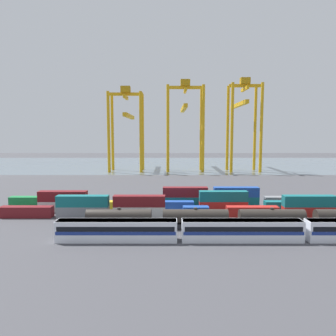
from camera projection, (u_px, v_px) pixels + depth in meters
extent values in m
plane|color=#424247|center=(170.00, 188.00, 117.56)|extent=(420.00, 420.00, 0.00)
cube|color=slate|center=(169.00, 164.00, 207.68)|extent=(400.00, 110.00, 0.01)
cube|color=silver|center=(116.00, 231.00, 58.88)|extent=(21.99, 3.10, 3.90)
cube|color=navy|center=(116.00, 231.00, 58.89)|extent=(21.55, 3.14, 0.64)
cube|color=black|center=(116.00, 227.00, 58.81)|extent=(21.11, 3.13, 0.90)
cube|color=slate|center=(116.00, 221.00, 58.69)|extent=(21.77, 2.85, 0.36)
cube|color=silver|center=(241.00, 230.00, 58.97)|extent=(21.99, 3.10, 3.90)
cube|color=navy|center=(241.00, 231.00, 58.98)|extent=(21.55, 3.14, 0.64)
cube|color=black|center=(241.00, 227.00, 58.89)|extent=(21.11, 3.13, 0.90)
cube|color=slate|center=(241.00, 221.00, 58.78)|extent=(21.77, 2.85, 0.36)
cube|color=#232326|center=(118.00, 226.00, 66.99)|extent=(13.48, 2.50, 1.10)
cylinder|color=#2D2823|center=(118.00, 216.00, 66.78)|extent=(13.48, 2.89, 2.89)
cylinder|color=#2D2823|center=(118.00, 209.00, 66.61)|extent=(0.70, 0.70, 0.36)
cube|color=#232326|center=(194.00, 225.00, 67.05)|extent=(13.48, 2.50, 1.10)
cylinder|color=#2D2823|center=(194.00, 216.00, 66.84)|extent=(13.48, 2.89, 2.89)
cylinder|color=#2D2823|center=(194.00, 208.00, 66.66)|extent=(0.70, 0.70, 0.36)
cube|color=#232326|center=(270.00, 225.00, 67.11)|extent=(13.48, 2.50, 1.10)
cylinder|color=#2D2823|center=(270.00, 216.00, 66.90)|extent=(13.48, 2.89, 2.89)
cylinder|color=#2D2823|center=(271.00, 208.00, 66.72)|extent=(0.70, 0.70, 0.36)
cube|color=maroon|center=(25.00, 212.00, 75.53)|extent=(12.10, 2.44, 2.60)
cube|color=slate|center=(82.00, 212.00, 75.58)|extent=(12.10, 2.44, 2.60)
cube|color=#146066|center=(81.00, 201.00, 75.30)|extent=(12.10, 2.44, 2.60)
cube|color=silver|center=(138.00, 212.00, 75.62)|extent=(12.10, 2.44, 2.60)
cube|color=maroon|center=(138.00, 201.00, 75.35)|extent=(12.10, 2.44, 2.60)
cube|color=#1C4299|center=(195.00, 212.00, 75.67)|extent=(6.04, 2.44, 2.60)
cube|color=#AD211C|center=(251.00, 212.00, 75.72)|extent=(12.10, 2.44, 2.60)
cube|color=#AD211C|center=(307.00, 212.00, 75.77)|extent=(12.10, 2.44, 2.60)
cube|color=#146066|center=(308.00, 201.00, 75.49)|extent=(12.10, 2.44, 2.60)
cube|color=silver|center=(62.00, 206.00, 81.38)|extent=(12.10, 2.44, 2.60)
cube|color=maroon|center=(62.00, 196.00, 81.10)|extent=(12.10, 2.44, 2.60)
cube|color=gold|center=(115.00, 206.00, 81.43)|extent=(6.04, 2.44, 2.60)
cube|color=#1C4299|center=(169.00, 206.00, 81.48)|extent=(12.10, 2.44, 2.60)
cube|color=#AD211C|center=(222.00, 206.00, 81.53)|extent=(12.10, 2.44, 2.60)
cube|color=#146066|center=(222.00, 196.00, 81.25)|extent=(12.10, 2.44, 2.60)
cube|color=#146066|center=(275.00, 206.00, 81.58)|extent=(6.04, 2.44, 2.60)
cube|color=orange|center=(328.00, 206.00, 81.63)|extent=(6.04, 2.44, 2.60)
cube|color=#197538|center=(31.00, 201.00, 87.17)|extent=(12.10, 2.44, 2.60)
cube|color=orange|center=(82.00, 201.00, 87.22)|extent=(12.10, 2.44, 2.60)
cube|color=orange|center=(133.00, 201.00, 87.27)|extent=(6.04, 2.44, 2.60)
cube|color=#146066|center=(184.00, 201.00, 87.32)|extent=(12.10, 2.44, 2.60)
cube|color=maroon|center=(184.00, 192.00, 87.05)|extent=(12.10, 2.44, 2.60)
cube|color=#146066|center=(235.00, 201.00, 87.37)|extent=(12.10, 2.44, 2.60)
cube|color=#1C4299|center=(235.00, 192.00, 87.10)|extent=(12.10, 2.44, 2.60)
cube|color=slate|center=(285.00, 201.00, 87.42)|extent=(12.10, 2.44, 2.60)
cylinder|color=gold|center=(107.00, 132.00, 161.79)|extent=(1.50, 1.50, 40.60)
cylinder|color=gold|center=(140.00, 132.00, 161.85)|extent=(1.50, 1.50, 40.60)
cylinder|color=gold|center=(111.00, 132.00, 172.97)|extent=(1.50, 1.50, 40.60)
cylinder|color=gold|center=(141.00, 132.00, 173.03)|extent=(1.50, 1.50, 40.60)
cube|color=gold|center=(124.00, 94.00, 165.34)|extent=(17.85, 1.20, 1.60)
cube|color=gold|center=(124.00, 97.00, 165.51)|extent=(1.20, 12.85, 1.60)
cube|color=gold|center=(128.00, 116.00, 179.70)|extent=(2.00, 38.05, 2.00)
cube|color=#A77A10|center=(124.00, 89.00, 165.08)|extent=(4.80, 4.00, 3.20)
cylinder|color=gold|center=(167.00, 129.00, 162.47)|extent=(1.50, 1.50, 43.95)
cylinder|color=gold|center=(202.00, 129.00, 162.53)|extent=(1.50, 1.50, 43.95)
cylinder|color=gold|center=(167.00, 129.00, 172.16)|extent=(1.50, 1.50, 43.95)
cylinder|color=gold|center=(200.00, 129.00, 172.23)|extent=(1.50, 1.50, 43.95)
cube|color=gold|center=(184.00, 87.00, 165.09)|extent=(19.42, 1.20, 1.60)
cube|color=gold|center=(184.00, 91.00, 165.26)|extent=(1.20, 11.35, 1.60)
cube|color=gold|center=(183.00, 108.00, 180.39)|extent=(2.00, 41.03, 2.00)
cube|color=#A77A10|center=(184.00, 83.00, 164.84)|extent=(4.80, 4.00, 3.20)
cylinder|color=gold|center=(231.00, 128.00, 161.53)|extent=(1.50, 1.50, 44.83)
cylinder|color=gold|center=(260.00, 128.00, 161.58)|extent=(1.50, 1.50, 44.83)
cylinder|color=gold|center=(226.00, 128.00, 173.24)|extent=(1.50, 1.50, 44.83)
cylinder|color=gold|center=(254.00, 128.00, 173.29)|extent=(1.50, 1.50, 44.83)
cube|color=gold|center=(244.00, 86.00, 165.11)|extent=(16.35, 1.20, 1.60)
cube|color=gold|center=(244.00, 89.00, 165.28)|extent=(1.20, 13.38, 1.60)
cube|color=gold|center=(238.00, 105.00, 179.27)|extent=(2.00, 38.12, 2.00)
cube|color=#A77A10|center=(244.00, 81.00, 164.86)|extent=(4.80, 4.00, 3.20)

